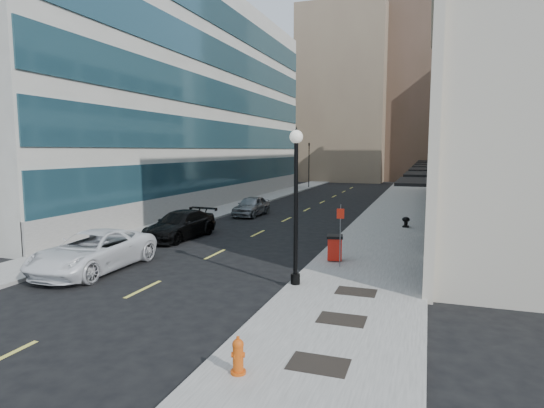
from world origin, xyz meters
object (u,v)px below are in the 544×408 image
Objects in this scene: fire_hydrant at (238,356)px; traffic_signal at (309,146)px; car_black_pickup at (180,225)px; car_silver_sedan at (251,206)px; car_white_van at (93,251)px; urn_planter at (406,221)px; lamppost at (296,193)px; trash_bin at (335,247)px; sign_post at (340,227)px.

traffic_signal is at bearing 85.35° from fire_hydrant.
car_black_pickup is 1.21× the size of car_silver_sedan.
car_white_van reaches higher than fire_hydrant.
car_silver_sedan reaches higher than urn_planter.
fire_hydrant is 0.15× the size of lamppost.
urn_planter is at bearing 49.92° from car_white_van.
fire_hydrant is at bearing -35.38° from car_white_van.
trash_bin is at bearing 80.73° from lamppost.
car_white_van is 7.49m from car_black_pickup.
fire_hydrant is at bearing -67.84° from car_silver_sedan.
car_black_pickup reaches higher than fire_hydrant.
traffic_signal is 1.15× the size of car_white_van.
car_silver_sedan is 1.67× the size of sign_post.
car_black_pickup is 14.39m from urn_planter.
car_white_van is at bearing -87.50° from traffic_signal.
car_silver_sedan reaches higher than trash_bin.
urn_planter is at bearing 64.86° from trash_bin.
traffic_signal reaches higher than sign_post.
trash_bin is at bearing -73.96° from traffic_signal.
car_white_van is 7.04× the size of fire_hydrant.
lamppost is (8.50, -17.00, 2.81)m from car_silver_sedan.
lamppost reaches higher than car_silver_sedan.
urn_planter is (3.30, 14.44, -3.02)m from lamppost.
trash_bin reaches higher than urn_planter.
car_black_pickup is at bearing 152.29° from trash_bin.
trash_bin is 1.70× the size of urn_planter.
traffic_signal is 1.19× the size of lamppost.
lamppost reaches higher than car_white_van.
car_black_pickup is at bearing 145.38° from sign_post.
car_silver_sedan is 12.08m from urn_planter.
car_white_van is 2.25× the size of sign_post.
car_black_pickup is at bearing -87.27° from traffic_signal.
urn_planter is at bearing 35.43° from car_black_pickup.
urn_planter is (12.16, 14.89, -0.28)m from car_white_van.
lamppost is at bearing -102.87° from urn_planter.
lamppost is (-0.69, 7.01, 3.01)m from fire_hydrant.
lamppost is (-0.67, -4.11, 2.81)m from trash_bin.
traffic_signal is at bearing 96.09° from car_silver_sedan.
fire_hydrant is 10.17m from sign_post.
car_silver_sedan is at bearing 167.78° from urn_planter.
trash_bin is (11.47, -39.89, -4.94)m from traffic_signal.
traffic_signal reaches higher than trash_bin.
lamppost reaches higher than car_black_pickup.
urn_planter is at bearing 77.13° from lamppost.
sign_post is at bearing -54.22° from car_silver_sedan.
fire_hydrant is at bearing -100.77° from trash_bin.
car_silver_sedan is 0.77× the size of lamppost.
car_white_van is 11.59m from fire_hydrant.
car_white_van is at bearing 128.13° from fire_hydrant.
trash_bin is (9.17, -12.89, 0.01)m from car_silver_sedan.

